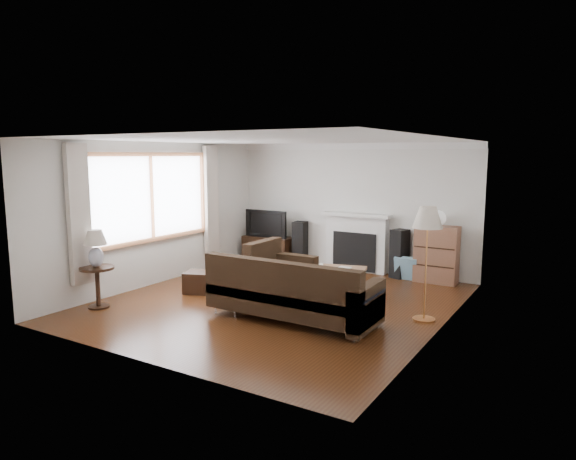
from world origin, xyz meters
The scene contains 17 objects.
room centered at (0.00, 0.00, 1.25)m, with size 5.10×5.60×2.54m.
window centered at (-2.45, -0.20, 1.55)m, with size 0.12×2.74×1.54m, color brown.
curtain_near centered at (-2.40, -1.72, 1.40)m, with size 0.10×0.35×2.10m, color beige.
curtain_far centered at (-2.40, 1.32, 1.40)m, with size 0.10×0.35×2.10m, color beige.
fireplace centered at (0.15, 2.64, 0.57)m, with size 1.40×0.26×1.15m, color white.
tv_stand centered at (-1.79, 2.47, 0.27)m, with size 1.10×0.49×0.55m, color black.
television centered at (-1.79, 2.47, 0.83)m, with size 1.00×0.13×0.57m, color black.
speaker_left centered at (-1.07, 2.55, 0.45)m, with size 0.25×0.30×0.91m, color black.
speaker_right centered at (1.07, 2.54, 0.45)m, with size 0.25×0.30×0.91m, color black.
bookshelf centered at (1.76, 2.53, 0.51)m, with size 0.75×0.36×1.03m, color brown.
globe_lamp centered at (1.76, 2.53, 1.16)m, with size 0.27×0.27×0.27m, color white.
sectional_sofa centered at (0.63, -0.62, 0.42)m, with size 2.57×1.88×0.83m, color black.
coffee_table centered at (0.49, 0.79, 0.23)m, with size 1.16×0.63×0.45m, color #906345.
footstool centered at (-1.45, -0.20, 0.18)m, with size 0.42×0.42×0.35m, color black.
floor_lamp centered at (2.21, 0.29, 0.80)m, with size 0.41×0.41×1.59m, color #BE7C42.
side_table centered at (-2.15, -1.65, 0.31)m, with size 0.50×0.50×0.63m, color black.
table_lamp centered at (-2.15, -1.65, 0.90)m, with size 0.34×0.34×0.55m, color silver.
Camera 1 is at (4.15, -6.56, 2.28)m, focal length 32.00 mm.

